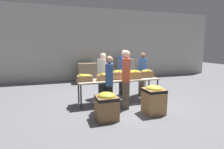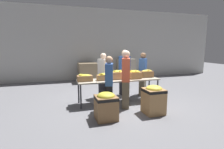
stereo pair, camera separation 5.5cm
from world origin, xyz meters
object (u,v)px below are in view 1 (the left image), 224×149
(volunteer_3, at_px, (126,80))
(pallet_stack_1, at_px, (87,73))
(volunteer_0, at_px, (124,73))
(volunteer_1, at_px, (109,84))
(banana_box_1, at_px, (103,77))
(banana_box_3, at_px, (135,74))
(banana_box_4, at_px, (147,73))
(pallet_stack_0, at_px, (125,69))
(banana_box_2, at_px, (118,75))
(donation_bin_0, at_px, (107,105))
(sorting_table, at_px, (119,81))
(donation_bin_1, at_px, (154,98))
(volunteer_4, at_px, (142,74))
(volunteer_2, at_px, (103,76))
(banana_box_0, at_px, (85,78))

(volunteer_3, distance_m, pallet_stack_1, 4.38)
(volunteer_3, bearing_deg, volunteer_0, 2.57)
(volunteer_1, bearing_deg, pallet_stack_1, 17.73)
(banana_box_1, relative_size, banana_box_3, 0.98)
(banana_box_4, bearing_deg, pallet_stack_0, 79.32)
(volunteer_0, bearing_deg, banana_box_2, -48.93)
(banana_box_1, distance_m, donation_bin_0, 1.38)
(sorting_table, bearing_deg, donation_bin_0, -122.15)
(donation_bin_0, bearing_deg, donation_bin_1, 0.00)
(volunteer_3, height_order, pallet_stack_0, volunteer_3)
(volunteer_3, bearing_deg, pallet_stack_1, 28.08)
(banana_box_1, relative_size, volunteer_4, 0.25)
(volunteer_2, xyz_separation_m, pallet_stack_1, (-0.08, 3.08, -0.32))
(pallet_stack_0, bearing_deg, banana_box_0, -127.35)
(banana_box_0, relative_size, banana_box_2, 1.10)
(volunteer_2, height_order, pallet_stack_1, volunteer_2)
(banana_box_4, bearing_deg, banana_box_2, -178.08)
(volunteer_1, xyz_separation_m, volunteer_2, (0.16, 1.32, 0.02))
(volunteer_3, relative_size, pallet_stack_0, 1.49)
(volunteer_3, height_order, pallet_stack_1, volunteer_3)
(volunteer_2, bearing_deg, banana_box_1, -33.87)
(donation_bin_0, bearing_deg, banana_box_0, 105.36)
(volunteer_3, distance_m, pallet_stack_0, 4.77)
(banana_box_0, relative_size, volunteer_4, 0.29)
(volunteer_1, distance_m, pallet_stack_1, 4.42)
(sorting_table, relative_size, volunteer_1, 1.71)
(sorting_table, distance_m, banana_box_2, 0.21)
(volunteer_0, distance_m, volunteer_4, 0.73)
(banana_box_0, distance_m, banana_box_1, 0.61)
(sorting_table, relative_size, volunteer_2, 1.67)
(volunteer_3, distance_m, volunteer_4, 1.64)
(banana_box_4, relative_size, volunteer_1, 0.26)
(volunteer_3, bearing_deg, banana_box_2, 28.03)
(sorting_table, bearing_deg, volunteer_0, 56.52)
(sorting_table, xyz_separation_m, banana_box_1, (-0.53, -0.00, 0.17))
(volunteer_0, relative_size, volunteer_4, 1.06)
(pallet_stack_0, bearing_deg, volunteer_2, -124.27)
(volunteer_1, bearing_deg, banana_box_2, -17.62)
(donation_bin_0, relative_size, donation_bin_1, 0.89)
(banana_box_4, relative_size, pallet_stack_0, 0.35)
(banana_box_1, relative_size, donation_bin_0, 0.56)
(donation_bin_1, bearing_deg, volunteer_2, 115.73)
(volunteer_0, height_order, pallet_stack_1, volunteer_0)
(volunteer_4, height_order, pallet_stack_0, volunteer_4)
(pallet_stack_1, bearing_deg, banana_box_0, -100.55)
(volunteer_4, bearing_deg, banana_box_1, -30.67)
(volunteer_1, height_order, pallet_stack_1, volunteer_1)
(sorting_table, bearing_deg, banana_box_0, 178.83)
(donation_bin_0, height_order, pallet_stack_0, pallet_stack_0)
(banana_box_0, relative_size, volunteer_2, 0.29)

